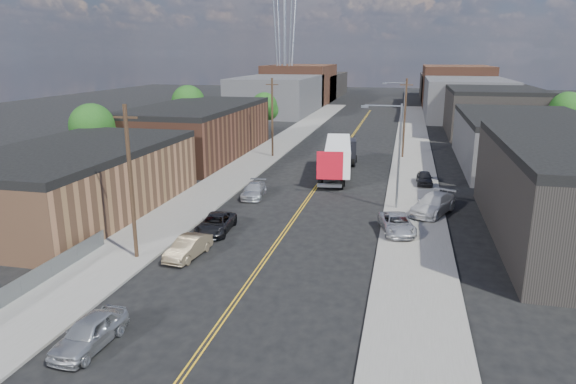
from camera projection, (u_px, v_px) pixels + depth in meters
The scene contains 32 objects.
ground at pixel (349, 141), 78.73m from camera, with size 260.00×260.00×0.00m, color black.
centerline at pixel (335, 160), 64.62m from camera, with size 0.32×120.00×0.01m, color gold.
sidewalk_left at pixel (263, 156), 66.67m from camera, with size 5.00×140.00×0.15m, color slate.
sidewalk_right at pixel (413, 163), 62.54m from camera, with size 5.00×140.00×0.15m, color slate.
warehouse_tan at pixel (75, 180), 42.41m from camera, with size 12.00×22.00×5.60m.
warehouse_brown at pixel (198, 130), 66.73m from camera, with size 12.00×26.00×6.60m.
industrial_right_b at pixel (524, 141), 59.99m from camera, with size 14.00×24.00×6.10m.
industrial_right_c at pixel (492, 111), 84.25m from camera, with size 14.00×22.00×7.60m.
skyline_left_a at pixel (278, 95), 114.95m from camera, with size 16.00×30.00×8.00m, color #353437.
skyline_right_a at pixel (465, 98), 106.26m from camera, with size 16.00×30.00×8.00m, color #353437.
skyline_left_b at pixel (301, 84), 138.20m from camera, with size 16.00×26.00×10.00m, color #4E2C1F.
skyline_right_b at pixel (455, 86), 129.52m from camera, with size 16.00×26.00×10.00m, color #4E2C1F.
skyline_left_c at pixel (314, 85), 157.41m from camera, with size 16.00×40.00×7.00m, color black.
skyline_right_c at pixel (449, 87), 148.72m from camera, with size 16.00×40.00×7.00m, color black.
streetlight_near at pixel (394, 148), 42.77m from camera, with size 3.39×0.25×9.00m.
streetlight_far at pixel (401, 107), 75.69m from camera, with size 3.39×0.25×9.00m.
utility_pole_left_near at pixel (131, 182), 32.14m from camera, with size 1.60×0.26×10.00m.
utility_pole_left_far at pixel (272, 117), 65.06m from camera, with size 1.60×0.26×10.00m.
utility_pole_right at pixel (405, 118), 64.32m from camera, with size 1.60×0.26×10.00m.
chainlink_fence at pixel (21, 287), 27.92m from camera, with size 0.05×16.00×1.22m.
tree_left_near at pixel (93, 129), 54.36m from camera, with size 4.85×4.76×7.91m.
tree_left_mid at pixel (189, 104), 77.80m from camera, with size 5.10×5.04×8.37m.
tree_left_far at pixel (265, 107), 82.45m from camera, with size 4.35×4.20×6.97m.
tree_right_far at pixel (567, 112), 70.85m from camera, with size 4.85×4.76×7.91m.
semi_truck at pixel (340, 155), 56.28m from camera, with size 3.93×15.11×3.88m.
car_left_a at pixel (90, 332), 23.22m from camera, with size 1.72×4.29×1.46m, color #B0B3B5.
car_left_b at pixel (188, 247), 33.53m from camera, with size 1.46×4.17×1.37m, color #7B6B50.
car_left_c at pixel (216, 224), 38.26m from camera, with size 2.21×4.80×1.33m, color black.
car_left_d at pixel (254, 190), 47.67m from camera, with size 1.85×4.54×1.32m, color #B1B3B6.
car_right_lot_a at pixel (397, 224), 37.82m from camera, with size 2.19×4.76×1.32m, color #BBBCC1.
car_right_lot_b at pixel (433, 204), 42.23m from camera, with size 2.27×5.57×1.62m, color #BDBDBD.
car_right_lot_c at pixel (425, 178), 51.78m from camera, with size 1.51×3.76×1.28m, color black.
Camera 1 is at (8.44, -18.17, 12.94)m, focal length 32.00 mm.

